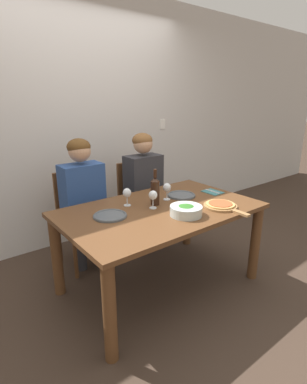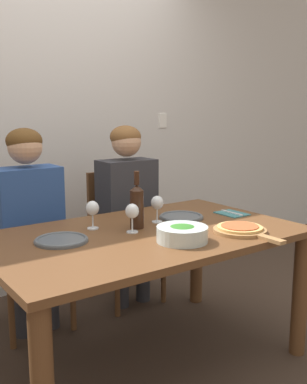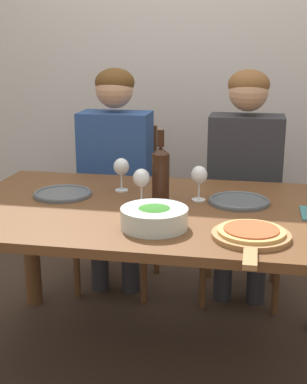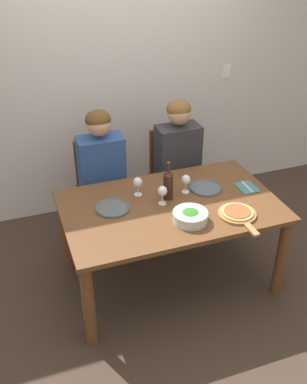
{
  "view_description": "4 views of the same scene",
  "coord_description": "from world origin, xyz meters",
  "px_view_note": "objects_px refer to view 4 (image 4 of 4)",
  "views": [
    {
      "loc": [
        -1.45,
        -1.77,
        1.58
      ],
      "look_at": [
        0.04,
        0.15,
        0.82
      ],
      "focal_mm": 28.0,
      "sensor_mm": 36.0,
      "label": 1
    },
    {
      "loc": [
        -1.27,
        -1.84,
        1.35
      ],
      "look_at": [
        0.12,
        0.09,
        0.91
      ],
      "focal_mm": 42.0,
      "sensor_mm": 36.0,
      "label": 2
    },
    {
      "loc": [
        0.39,
        -2.05,
        1.38
      ],
      "look_at": [
        0.01,
        -0.02,
        0.79
      ],
      "focal_mm": 50.0,
      "sensor_mm": 36.0,
      "label": 3
    },
    {
      "loc": [
        -1.06,
        -2.59,
        2.54
      ],
      "look_at": [
        -0.14,
        -0.02,
        0.88
      ],
      "focal_mm": 42.0,
      "sensor_mm": 36.0,
      "label": 4
    }
  ],
  "objects_px": {
    "wine_glass_left": "(138,183)",
    "fork_on_napkin": "(247,187)",
    "person_woman": "(102,167)",
    "dinner_plate_right": "(206,188)",
    "chair_right": "(173,173)",
    "wine_glass_right": "(186,181)",
    "wine_glass_centre": "(162,192)",
    "broccoli_bowl": "(190,216)",
    "pizza_on_board": "(238,214)",
    "wine_bottle": "(168,184)",
    "dinner_plate_left": "(113,208)",
    "chair_left": "(101,186)",
    "person_man": "(178,154)"
  },
  "relations": [
    {
      "from": "chair_left",
      "to": "dinner_plate_left",
      "type": "bearing_deg",
      "value": -95.87
    },
    {
      "from": "wine_glass_left",
      "to": "dinner_plate_left",
      "type": "bearing_deg",
      "value": -152.47
    },
    {
      "from": "wine_bottle",
      "to": "wine_glass_right",
      "type": "distance_m",
      "value": 0.16
    },
    {
      "from": "chair_right",
      "to": "pizza_on_board",
      "type": "height_order",
      "value": "chair_right"
    },
    {
      "from": "wine_glass_left",
      "to": "person_man",
      "type": "bearing_deg",
      "value": 42.56
    },
    {
      "from": "wine_glass_left",
      "to": "wine_glass_centre",
      "type": "distance_m",
      "value": 0.22
    },
    {
      "from": "wine_glass_left",
      "to": "fork_on_napkin",
      "type": "bearing_deg",
      "value": -12.53
    },
    {
      "from": "dinner_plate_right",
      "to": "wine_glass_centre",
      "type": "relative_size",
      "value": 1.69
    },
    {
      "from": "dinner_plate_left",
      "to": "wine_glass_right",
      "type": "distance_m",
      "value": 0.6
    },
    {
      "from": "wine_glass_centre",
      "to": "fork_on_napkin",
      "type": "height_order",
      "value": "wine_glass_centre"
    },
    {
      "from": "wine_bottle",
      "to": "wine_glass_right",
      "type": "bearing_deg",
      "value": 11.91
    },
    {
      "from": "wine_bottle",
      "to": "pizza_on_board",
      "type": "distance_m",
      "value": 0.56
    },
    {
      "from": "person_woman",
      "to": "dinner_plate_right",
      "type": "xyz_separation_m",
      "value": [
        0.69,
        -0.58,
        -0.02
      ]
    },
    {
      "from": "person_woman",
      "to": "wine_glass_centre",
      "type": "height_order",
      "value": "person_woman"
    },
    {
      "from": "wine_glass_left",
      "to": "person_woman",
      "type": "bearing_deg",
      "value": 108.05
    },
    {
      "from": "person_woman",
      "to": "fork_on_napkin",
      "type": "height_order",
      "value": "person_woman"
    },
    {
      "from": "wine_glass_centre",
      "to": "person_man",
      "type": "bearing_deg",
      "value": 58.89
    },
    {
      "from": "dinner_plate_right",
      "to": "wine_glass_centre",
      "type": "distance_m",
      "value": 0.42
    },
    {
      "from": "person_man",
      "to": "pizza_on_board",
      "type": "height_order",
      "value": "person_man"
    },
    {
      "from": "wine_bottle",
      "to": "broccoli_bowl",
      "type": "distance_m",
      "value": 0.35
    },
    {
      "from": "chair_left",
      "to": "person_woman",
      "type": "xyz_separation_m",
      "value": [
        0.0,
        -0.11,
        0.25
      ]
    },
    {
      "from": "wine_glass_right",
      "to": "wine_glass_centre",
      "type": "distance_m",
      "value": 0.25
    },
    {
      "from": "chair_left",
      "to": "wine_glass_centre",
      "type": "xyz_separation_m",
      "value": [
        0.29,
        -0.78,
        0.33
      ]
    },
    {
      "from": "dinner_plate_right",
      "to": "chair_right",
      "type": "bearing_deg",
      "value": 89.26
    },
    {
      "from": "person_woman",
      "to": "broccoli_bowl",
      "type": "bearing_deg",
      "value": -67.27
    },
    {
      "from": "chair_right",
      "to": "pizza_on_board",
      "type": "distance_m",
      "value": 1.14
    },
    {
      "from": "pizza_on_board",
      "to": "person_woman",
      "type": "bearing_deg",
      "value": 126.67
    },
    {
      "from": "broccoli_bowl",
      "to": "dinner_plate_right",
      "type": "bearing_deg",
      "value": 51.28
    },
    {
      "from": "wine_bottle",
      "to": "fork_on_napkin",
      "type": "xyz_separation_m",
      "value": [
        0.64,
        -0.07,
        -0.12
      ]
    },
    {
      "from": "chair_left",
      "to": "pizza_on_board",
      "type": "bearing_deg",
      "value": -56.11
    },
    {
      "from": "person_man",
      "to": "wine_bottle",
      "type": "bearing_deg",
      "value": -118.82
    },
    {
      "from": "dinner_plate_left",
      "to": "wine_glass_centre",
      "type": "relative_size",
      "value": 1.69
    },
    {
      "from": "dinner_plate_left",
      "to": "wine_glass_left",
      "type": "relative_size",
      "value": 1.69
    },
    {
      "from": "chair_right",
      "to": "fork_on_napkin",
      "type": "xyz_separation_m",
      "value": [
        0.31,
        -0.79,
        0.23
      ]
    },
    {
      "from": "person_man",
      "to": "wine_bottle",
      "type": "xyz_separation_m",
      "value": [
        -0.34,
        -0.61,
        0.1
      ]
    },
    {
      "from": "chair_left",
      "to": "dinner_plate_right",
      "type": "bearing_deg",
      "value": -45.12
    },
    {
      "from": "dinner_plate_left",
      "to": "pizza_on_board",
      "type": "xyz_separation_m",
      "value": [
        0.82,
        -0.38,
        0.01
      ]
    },
    {
      "from": "chair_right",
      "to": "dinner_plate_right",
      "type": "xyz_separation_m",
      "value": [
        -0.01,
        -0.69,
        0.23
      ]
    },
    {
      "from": "wine_glass_right",
      "to": "wine_glass_centre",
      "type": "relative_size",
      "value": 1.0
    },
    {
      "from": "chair_left",
      "to": "wine_glass_left",
      "type": "height_order",
      "value": "chair_left"
    },
    {
      "from": "pizza_on_board",
      "to": "wine_glass_right",
      "type": "xyz_separation_m",
      "value": [
        -0.23,
        0.42,
        0.09
      ]
    },
    {
      "from": "person_man",
      "to": "wine_bottle",
      "type": "height_order",
      "value": "person_man"
    },
    {
      "from": "chair_right",
      "to": "wine_glass_left",
      "type": "distance_m",
      "value": 0.87
    },
    {
      "from": "wine_glass_left",
      "to": "wine_glass_right",
      "type": "bearing_deg",
      "value": -13.5
    },
    {
      "from": "dinner_plate_right",
      "to": "chair_left",
      "type": "bearing_deg",
      "value": 134.88
    },
    {
      "from": "broccoli_bowl",
      "to": "pizza_on_board",
      "type": "bearing_deg",
      "value": -8.59
    },
    {
      "from": "wine_bottle",
      "to": "dinner_plate_right",
      "type": "height_order",
      "value": "wine_bottle"
    },
    {
      "from": "person_man",
      "to": "fork_on_napkin",
      "type": "relative_size",
      "value": 6.9
    },
    {
      "from": "broccoli_bowl",
      "to": "fork_on_napkin",
      "type": "relative_size",
      "value": 1.37
    },
    {
      "from": "fork_on_napkin",
      "to": "pizza_on_board",
      "type": "bearing_deg",
      "value": -129.02
    }
  ]
}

